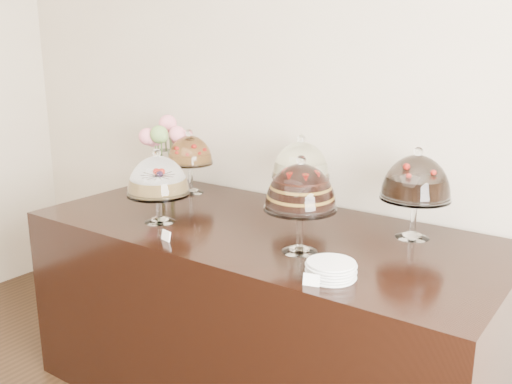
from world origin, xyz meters
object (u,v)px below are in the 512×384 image
Objects in this scene: cake_stand_choco_layer at (301,190)px; cake_stand_dark_choco at (416,181)px; cake_stand_cheesecake at (301,163)px; cake_stand_fruit_tart at (190,153)px; flower_vase at (164,144)px; plate_stack at (331,270)px; cake_stand_sugar_sponge at (158,179)px; display_counter at (262,315)px.

cake_stand_choco_layer is 1.00× the size of cake_stand_dark_choco.
cake_stand_dark_choco is (0.61, -0.05, 0.00)m from cake_stand_cheesecake.
flower_vase reaches higher than cake_stand_fruit_tart.
cake_stand_fruit_tart is 0.20m from flower_vase.
cake_stand_cheesecake is at bearing 128.92° from plate_stack.
plate_stack is at bearing -7.01° from cake_stand_sugar_sponge.
cake_stand_choco_layer reaches higher than cake_stand_fruit_tart.
cake_stand_dark_choco is 0.65m from plate_stack.
cake_stand_sugar_sponge is 0.88× the size of cake_stand_dark_choco.
cake_stand_choco_layer reaches higher than display_counter.
cake_stand_choco_layer is 0.54m from cake_stand_dark_choco.
cake_stand_dark_choco is at bearing 82.49° from plate_stack.
cake_stand_dark_choco reaches higher than plate_stack.
display_counter is 1.01m from cake_stand_fruit_tart.
display_counter is 0.80m from plate_stack.
plate_stack is at bearing -97.51° from cake_stand_dark_choco.
flower_vase is at bearing -177.59° from cake_stand_cheesecake.
cake_stand_fruit_tart is (-1.00, 0.45, -0.03)m from cake_stand_choco_layer.
cake_stand_sugar_sponge is 1.17m from cake_stand_dark_choco.
display_counter is 6.08× the size of cake_stand_fruit_tart.
display_counter is 12.01× the size of plate_stack.
flower_vase is 1.57m from plate_stack.
flower_vase is at bearing 159.46° from cake_stand_choco_layer.
cake_stand_cheesecake is at bearing 2.90° from cake_stand_fruit_tart.
flower_vase is at bearing 131.80° from cake_stand_sugar_sponge.
flower_vase reaches higher than cake_stand_dark_choco.
display_counter is 0.83m from cake_stand_sugar_sponge.
cake_stand_sugar_sponge is 0.76m from cake_stand_choco_layer.
cake_stand_choco_layer reaches higher than cake_stand_cheesecake.
cake_stand_sugar_sponge is 0.90× the size of cake_stand_cheesecake.
display_counter is 0.79m from cake_stand_choco_layer.
flower_vase is (-0.89, 0.28, 0.71)m from display_counter.
cake_stand_choco_layer reaches higher than plate_stack.
plate_stack is (1.23, -0.62, -0.20)m from cake_stand_fruit_tart.
cake_stand_choco_layer is 0.37m from plate_stack.
cake_stand_fruit_tart is at bearing 116.18° from cake_stand_sugar_sponge.
display_counter is at bearing 25.53° from cake_stand_sugar_sponge.
flower_vase is (-0.90, -0.04, 0.01)m from cake_stand_cheesecake.
cake_stand_fruit_tart reaches higher than cake_stand_sugar_sponge.
cake_stand_sugar_sponge is at bearing -155.69° from cake_stand_dark_choco.
plate_stack is (0.54, -0.34, 0.48)m from display_counter.
cake_stand_choco_layer reaches higher than cake_stand_sugar_sponge.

